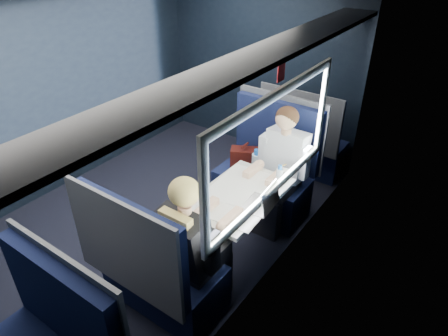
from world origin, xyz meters
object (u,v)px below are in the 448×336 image
Objects in this scene: seat_row_front at (303,143)px; man at (281,164)px; cup at (285,175)px; seat_bay_near at (265,174)px; seat_bay_far at (155,270)px; woman at (192,241)px; table at (236,200)px; laptop at (264,202)px; bottle_small at (279,177)px.

seat_row_front is 1.17m from man.
seat_row_front is 1.47m from cup.
cup is (0.44, -0.43, 0.37)m from seat_bay_near.
seat_bay_far reaches higher than seat_row_front.
seat_bay_near is 1.63m from woman.
table is 0.34m from laptop.
woman reaches higher than seat_row_front.
seat_bay_far is (0.01, -1.75, -0.01)m from seat_bay_near.
woman reaches higher than seat_bay_far.
woman is at bearing -84.30° from seat_row_front.
laptop is (0.31, -0.05, 0.14)m from table.
seat_bay_near is 1.09× the size of seat_row_front.
seat_bay_near is 0.95× the size of man.
woman is at bearing -84.55° from table.
woman is 0.71m from laptop.
seat_row_front is at bearing 95.70° from woman.
seat_bay_far is 0.95× the size of woman.
seat_bay_far is at bearing -90.00° from seat_row_front.
cup is at bearing 96.56° from laptop.
woman is 13.18× the size of cup.
man reaches higher than seat_bay_far.
table is at bearing -84.20° from seat_row_front.
table is 0.76× the size of man.
cup is at bearing -72.31° from seat_row_front.
bottle_small is (0.44, -0.55, 0.41)m from seat_bay_near.
seat_bay_near and seat_bay_far have the same top height.
seat_bay_far is (-0.18, -0.87, -0.25)m from table.
table is at bearing 78.22° from seat_bay_far.
bottle_small is at bearing -73.72° from seat_row_front.
seat_row_front is 11.57× the size of cup.
laptop is at bearing -83.44° from cup.
cup is at bearing 60.39° from table.
seat_row_front reaches higher than cup.
woman reaches higher than cup.
bottle_small is at bearing 70.14° from seat_bay_far.
seat_bay_near is 0.72m from cup.
seat_bay_near reaches higher than table.
bottle_small is (0.18, -0.38, 0.12)m from man.
laptop is 0.49m from cup.
seat_row_front is 2.54m from woman.
seat_bay_near is 4.02× the size of laptop.
table is 9.97× the size of cup.
man reaches higher than cup.
seat_row_front is (-0.18, 1.80, -0.25)m from table.
bottle_small is (0.43, -1.48, 0.42)m from seat_row_front.
table is 3.19× the size of laptop.
seat_bay_near is at bearing 102.34° from table.
seat_bay_near reaches higher than laptop.
bottle_small is 2.12× the size of cup.
bottle_small is at bearing -90.57° from cup.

